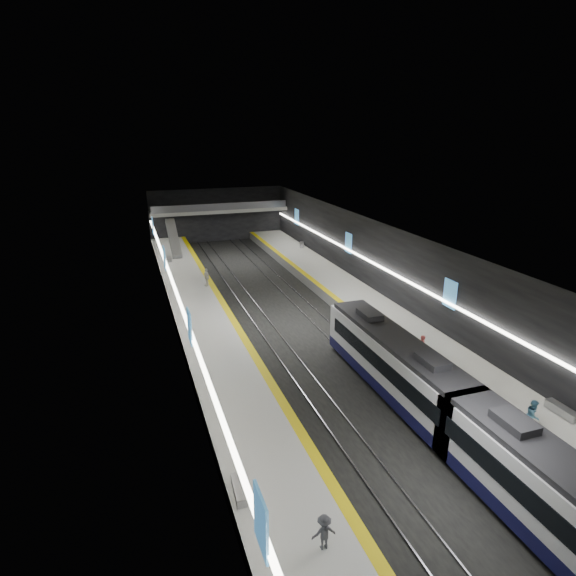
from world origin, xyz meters
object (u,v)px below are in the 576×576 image
object	(u,v)px
passenger_left_a	(206,277)
passenger_left_b	(324,532)
train	(464,421)
bench_left_far	(169,259)
escalator	(173,238)
bench_right_near	(562,411)
passenger_right_a	(422,348)
bench_right_far	(302,245)
passenger_right_b	(533,416)
bench_left_near	(239,490)

from	to	relation	value
passenger_left_a	passenger_left_b	xyz separation A→B (m)	(-1.19, -34.15, -0.17)
train	bench_left_far	xyz separation A→B (m)	(-11.06, 41.53, -0.99)
escalator	bench_right_near	xyz separation A→B (m)	(17.00, -45.44, -1.65)
passenger_right_a	escalator	bearing A→B (deg)	33.94
passenger_left_a	passenger_left_b	bearing A→B (deg)	-19.24
train	bench_right_far	xyz separation A→B (m)	(7.00, 43.30, -0.96)
bench_left_far	passenger_right_a	world-z (taller)	passenger_right_a
passenger_right_b	passenger_right_a	bearing A→B (deg)	63.70
bench_left_near	passenger_right_a	world-z (taller)	passenger_right_a
bench_right_near	passenger_left_b	world-z (taller)	passenger_left_b
train	bench_right_near	world-z (taller)	train
escalator	bench_left_far	xyz separation A→B (m)	(-1.06, -4.11, -1.70)
train	bench_left_far	size ratio (longest dim) A/B	17.39
passenger_left_a	bench_left_near	bearing A→B (deg)	-24.13
bench_left_far	bench_left_near	bearing A→B (deg)	-89.87
bench_left_far	bench_right_near	distance (m)	45.11
passenger_right_a	passenger_left_b	bearing A→B (deg)	148.84
passenger_left_b	escalator	bearing A→B (deg)	-86.83
passenger_left_b	bench_left_far	bearing A→B (deg)	-85.46
bench_right_near	passenger_right_a	size ratio (longest dim) A/B	1.06
bench_left_far	passenger_right_b	distance (m)	44.63
escalator	bench_left_near	distance (m)	45.75
bench_left_far	passenger_left_b	size ratio (longest dim) A/B	1.09
passenger_right_b	passenger_left_b	size ratio (longest dim) A/B	1.19
escalator	bench_left_far	size ratio (longest dim) A/B	4.84
passenger_left_a	escalator	bearing A→B (deg)	168.87
escalator	bench_right_near	world-z (taller)	escalator
bench_left_near	passenger_right_b	bearing A→B (deg)	1.94
train	bench_right_near	size ratio (longest dim) A/B	14.33
bench_left_near	passenger_right_b	xyz separation A→B (m)	(16.16, -0.38, 0.68)
escalator	passenger_left_b	world-z (taller)	escalator
bench_left_near	passenger_left_a	size ratio (longest dim) A/B	1.00
escalator	passenger_left_a	xyz separation A→B (m)	(1.65, -15.44, -0.97)
passenger_left_b	passenger_right_b	bearing A→B (deg)	-162.92
bench_right_far	escalator	bearing A→B (deg)	-167.27
train	bench_right_far	world-z (taller)	train
passenger_left_b	passenger_right_a	bearing A→B (deg)	-132.81
bench_left_near	passenger_right_b	world-z (taller)	passenger_right_b
bench_left_far	passenger_left_b	bearing A→B (deg)	-86.66
passenger_left_a	bench_right_near	bearing A→B (deg)	9.85
bench_left_near	passenger_left_b	bearing A→B (deg)	-54.54
bench_left_near	passenger_left_a	world-z (taller)	passenger_left_a
bench_left_near	bench_left_far	bearing A→B (deg)	92.00
passenger_left_a	passenger_right_b	bearing A→B (deg)	4.97
bench_left_far	bench_right_near	world-z (taller)	bench_right_near
bench_right_near	bench_left_near	bearing A→B (deg)	179.80
train	passenger_right_a	world-z (taller)	train
passenger_right_a	bench_left_near	bearing A→B (deg)	133.91
bench_right_near	passenger_right_a	xyz separation A→B (m)	(-3.77, 8.43, 0.70)
bench_left_far	passenger_left_b	world-z (taller)	passenger_left_b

